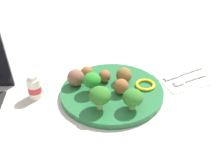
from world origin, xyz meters
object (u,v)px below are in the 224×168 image
Objects in this scene: meatball_front_left at (76,78)px; knife at (182,73)px; meatball_mid_right at (87,72)px; meatball_far_rim at (121,86)px; pepper_ring_back_right at (145,85)px; meatball_back_left at (105,76)px; meatball_near_rim at (124,75)px; plate at (112,92)px; fork at (189,79)px; broccoli_floret_front_right at (92,81)px; broccoli_floret_back_right at (133,98)px; yogurt_bottle at (34,88)px; napkin at (187,77)px; broccoli_floret_back_left at (100,96)px.

meatball_front_left reaches higher than knife.
knife is (-0.28, 0.06, -0.03)m from meatball_mid_right.
pepper_ring_back_right is at bearing -174.26° from meatball_far_rim.
meatball_near_rim reaches higher than meatball_back_left.
knife is (-0.23, -0.03, -0.00)m from plate.
pepper_ring_back_right is at bearing 172.75° from plate.
fork is at bearing -177.50° from meatball_far_rim.
pepper_ring_back_right is at bearing 171.38° from broccoli_floret_front_right.
broccoli_floret_back_right reaches higher than yogurt_bottle.
meatball_far_rim reaches higher than knife.
yogurt_bottle is (0.43, -0.07, 0.02)m from fork.
broccoli_floret_back_right reaches higher than meatball_back_left.
meatball_back_left reaches higher than napkin.
meatball_front_left is (0.03, -0.12, -0.01)m from broccoli_floret_back_left.
fork is at bearing 170.99° from yogurt_bottle.
broccoli_floret_back_right is at bearing 24.62° from napkin.
meatball_front_left is at bearing -11.72° from fork.
meatball_front_left is at bearing -6.64° from meatball_back_left.
meatball_back_left is at bearing 176.57° from yogurt_bottle.
pepper_ring_back_right is 0.30m from yogurt_bottle.
meatball_near_rim is 0.11m from meatball_mid_right.
plate reaches higher than knife.
broccoli_floret_front_right is 0.39× the size of knife.
meatball_mid_right is 0.15m from yogurt_bottle.
yogurt_bottle is at bearing -3.43° from meatball_back_left.
meatball_front_left is (0.03, -0.05, -0.01)m from broccoli_floret_front_right.
broccoli_floret_back_right is 0.98× the size of pepper_ring_back_right.
broccoli_floret_back_right is 0.45× the size of fork.
broccoli_floret_back_right is 1.23× the size of meatball_near_rim.
pepper_ring_back_right is 0.33× the size of napkin.
meatball_front_left is 0.32× the size of knife.
meatball_far_rim reaches higher than meatball_mid_right.
meatball_mid_right is 0.63× the size of pepper_ring_back_right.
meatball_front_left reaches higher than napkin.
broccoli_floret_back_right is 1.32× the size of meatball_far_rim.
plate is at bearing 31.18° from meatball_near_rim.
broccoli_floret_back_left is at bearing 66.93° from meatball_back_left.
meatball_front_left is at bearing -74.66° from broccoli_floret_back_left.
yogurt_bottle is (0.15, -0.05, -0.02)m from broccoli_floret_front_right.
pepper_ring_back_right is at bearing -131.82° from broccoli_floret_back_right.
meatball_near_rim is 0.07m from pepper_ring_back_right.
plate is at bearing 97.05° from meatball_back_left.
broccoli_floret_back_right is 0.12m from meatball_near_rim.
meatball_mid_right is (0.07, -0.10, -0.00)m from meatball_far_rim.
meatball_front_left is 0.69× the size of yogurt_bottle.
pepper_ring_back_right is at bearing 8.08° from napkin.
napkin is at bearing 165.73° from meatball_mid_right.
yogurt_bottle is at bearing -1.14° from meatball_front_left.
broccoli_floret_back_left is 0.89× the size of yogurt_bottle.
broccoli_floret_front_right is at bearing 125.74° from meatball_front_left.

